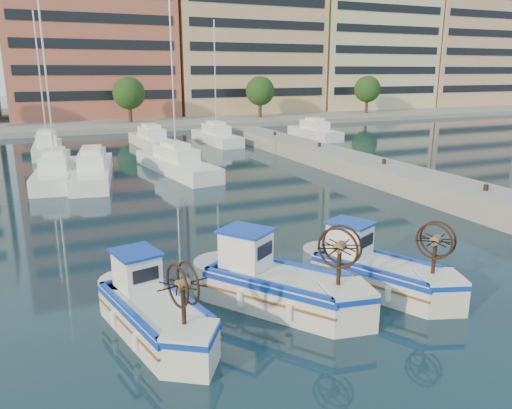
% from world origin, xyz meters
% --- Properties ---
extents(ground, '(300.00, 300.00, 0.00)m').
position_xyz_m(ground, '(0.00, 0.00, 0.00)').
color(ground, '#17303C').
rests_on(ground, ground).
extents(quay, '(3.00, 60.00, 1.20)m').
position_xyz_m(quay, '(13.00, 8.00, 0.60)').
color(quay, gray).
rests_on(quay, ground).
extents(waterfront, '(180.00, 40.00, 25.60)m').
position_xyz_m(waterfront, '(9.23, 65.04, 11.10)').
color(waterfront, gray).
rests_on(waterfront, ground).
extents(yacht_marina, '(41.09, 22.55, 11.50)m').
position_xyz_m(yacht_marina, '(-2.83, 28.12, 0.53)').
color(yacht_marina, white).
rests_on(yacht_marina, ground).
extents(fishing_boat_a, '(2.52, 4.32, 2.62)m').
position_xyz_m(fishing_boat_a, '(-4.59, 0.92, 0.72)').
color(fishing_boat_a, silver).
rests_on(fishing_boat_a, ground).
extents(fishing_boat_b, '(4.05, 4.66, 2.87)m').
position_xyz_m(fishing_boat_b, '(-0.87, 1.04, 0.79)').
color(fishing_boat_b, silver).
rests_on(fishing_boat_b, ground).
extents(fishing_boat_c, '(3.35, 4.44, 2.68)m').
position_xyz_m(fishing_boat_c, '(2.58, 0.80, 0.74)').
color(fishing_boat_c, silver).
rests_on(fishing_boat_c, ground).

